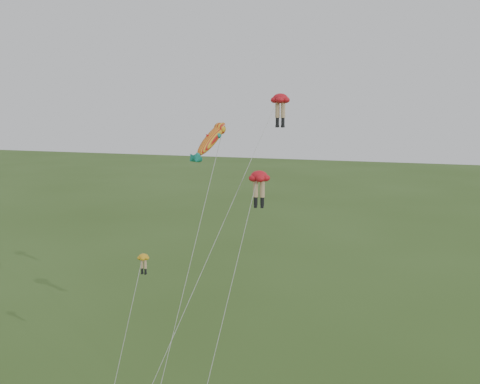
% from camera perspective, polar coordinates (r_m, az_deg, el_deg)
% --- Properties ---
extents(legs_kite_red_high, '(7.11, 10.88, 19.53)m').
position_cam_1_polar(legs_kite_red_high, '(38.81, 4.10, 9.18)').
color(legs_kite_red_high, red).
rests_on(legs_kite_red_high, ground).
extents(legs_kite_red_mid, '(2.42, 8.75, 14.41)m').
position_cam_1_polar(legs_kite_red_mid, '(35.54, 1.96, 1.07)').
color(legs_kite_red_mid, red).
rests_on(legs_kite_red_mid, ground).
extents(legs_kite_yellow, '(1.80, 3.07, 9.25)m').
position_cam_1_polar(legs_kite_yellow, '(35.35, -10.51, -8.05)').
color(legs_kite_yellow, gold).
rests_on(legs_kite_yellow, ground).
extents(fish_kite, '(2.89, 7.29, 17.82)m').
position_cam_1_polar(fish_kite, '(36.52, -3.10, 5.53)').
color(fish_kite, gold).
rests_on(fish_kite, ground).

